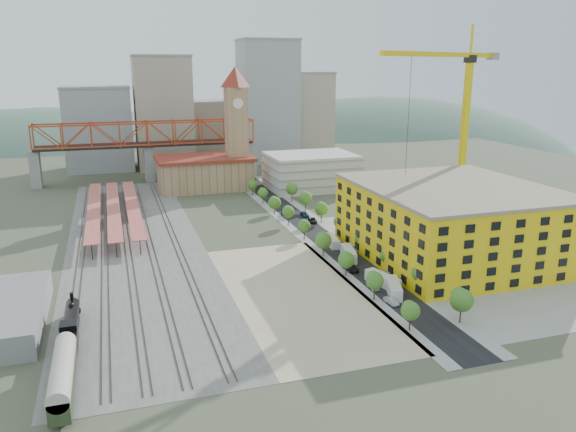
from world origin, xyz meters
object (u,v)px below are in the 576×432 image
object	(u,v)px
coach	(63,376)
car_0	(373,286)
tower_crane	(460,105)
site_trailer_a	(394,288)
site_trailer_b	(383,280)
construction_building	(452,221)
site_trailer_d	(332,241)
locomotive	(71,326)
clock_tower	(236,117)
site_trailer_c	(349,254)

from	to	relation	value
coach	car_0	bearing A→B (deg)	20.44
tower_crane	site_trailer_a	distance (m)	71.86
site_trailer_b	construction_building	bearing A→B (deg)	12.48
construction_building	tower_crane	xyz separation A→B (m)	(17.69, 26.26, 27.57)
site_trailer_b	site_trailer_d	world-z (taller)	site_trailer_b
locomotive	site_trailer_b	distance (m)	66.21
tower_crane	site_trailer_b	distance (m)	68.77
site_trailer_a	site_trailer_d	xyz separation A→B (m)	(0.00, 35.89, -0.12)
coach	locomotive	bearing A→B (deg)	90.00
locomotive	construction_building	bearing A→B (deg)	11.27
clock_tower	site_trailer_a	world-z (taller)	clock_tower
locomotive	car_0	bearing A→B (deg)	3.54
construction_building	site_trailer_c	xyz separation A→B (m)	(-26.00, 6.02, -8.07)
locomotive	site_trailer_b	xyz separation A→B (m)	(66.00, 5.23, -0.79)
car_0	site_trailer_b	bearing A→B (deg)	25.49
clock_tower	site_trailer_d	xyz separation A→B (m)	(8.00, -82.40, -27.48)
construction_building	tower_crane	distance (m)	41.98
construction_building	coach	world-z (taller)	construction_building
car_0	site_trailer_a	bearing A→B (deg)	-50.66
construction_building	tower_crane	bearing A→B (deg)	56.04
clock_tower	construction_building	distance (m)	107.36
site_trailer_a	site_trailer_b	world-z (taller)	site_trailer_a
construction_building	car_0	xyz separation A→B (m)	(-29.00, -14.43, -8.67)
clock_tower	site_trailer_c	bearing A→B (deg)	-85.13
clock_tower	site_trailer_b	world-z (taller)	clock_tower
locomotive	site_trailer_a	size ratio (longest dim) A/B	2.32
site_trailer_c	clock_tower	bearing A→B (deg)	107.82
site_trailer_a	clock_tower	bearing A→B (deg)	113.85
site_trailer_a	site_trailer_b	size ratio (longest dim) A/B	1.01
construction_building	coach	distance (m)	99.70
site_trailer_b	car_0	size ratio (longest dim) A/B	2.22
car_0	construction_building	bearing A→B (deg)	27.95
coach	site_trailer_a	distance (m)	68.88
clock_tower	site_trailer_c	size ratio (longest dim) A/B	5.30
site_trailer_a	site_trailer_d	world-z (taller)	site_trailer_a
locomotive	site_trailer_a	distance (m)	66.00
coach	tower_crane	bearing A→B (deg)	30.33
site_trailer_b	site_trailer_d	xyz separation A→B (m)	(0.00, 30.70, -0.10)
car_0	clock_tower	bearing A→B (deg)	93.99
site_trailer_b	site_trailer_c	world-z (taller)	site_trailer_c
site_trailer_b	car_0	distance (m)	3.33
site_trailer_a	site_trailer_c	world-z (taller)	site_trailer_c
clock_tower	construction_building	size ratio (longest dim) A/B	1.03
tower_crane	coach	bearing A→B (deg)	-149.67
tower_crane	site_trailer_d	bearing A→B (deg)	-168.79
coach	site_trailer_c	size ratio (longest dim) A/B	1.93
tower_crane	locomotive	bearing A→B (deg)	-157.88
locomotive	car_0	size ratio (longest dim) A/B	5.21
site_trailer_b	site_trailer_c	size ratio (longest dim) A/B	0.98
coach	site_trailer_d	size ratio (longest dim) A/B	2.13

